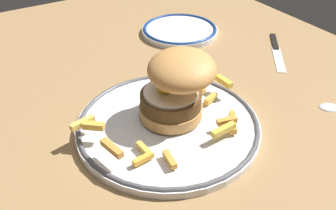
{
  "coord_description": "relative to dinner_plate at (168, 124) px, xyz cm",
  "views": [
    {
      "loc": [
        41.65,
        -22.56,
        37.3
      ],
      "look_at": [
        2.81,
        1.34,
        4.6
      ],
      "focal_mm": 39.13,
      "sensor_mm": 36.0,
      "label": 1
    }
  ],
  "objects": [
    {
      "name": "fries_pile",
      "position": [
        2.59,
        0.22,
        2.05
      ],
      "size": [
        16.17,
        27.39,
        2.98
      ],
      "color": "gold",
      "rests_on": "dinner_plate"
    },
    {
      "name": "knife",
      "position": [
        -11.06,
        35.06,
        -0.58
      ],
      "size": [
        14.94,
        12.48,
        0.7
      ],
      "color": "black",
      "rests_on": "ground_plane"
    },
    {
      "name": "dinner_plate",
      "position": [
        0.0,
        0.0,
        0.0
      ],
      "size": [
        29.21,
        29.21,
        1.6
      ],
      "color": "silver",
      "rests_on": "ground_plane"
    },
    {
      "name": "ground_plane",
      "position": [
        -2.81,
        -1.34,
        -2.84
      ],
      "size": [
        126.09,
        107.57,
        4.0
      ],
      "primitive_type": "cube",
      "color": "olive"
    },
    {
      "name": "burger",
      "position": [
        -0.57,
        1.84,
        6.31
      ],
      "size": [
        14.93,
        14.93,
        11.4
      ],
      "color": "tan",
      "rests_on": "dinner_plate"
    },
    {
      "name": "side_plate",
      "position": [
        -29.32,
        21.34,
        -0.0
      ],
      "size": [
        18.08,
        18.08,
        1.6
      ],
      "color": "silver",
      "rests_on": "ground_plane"
    }
  ]
}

